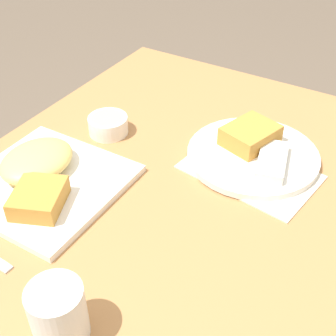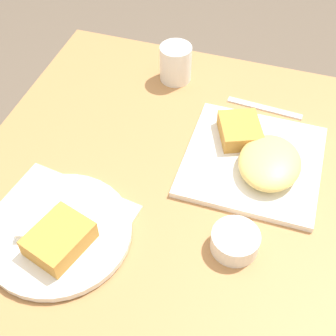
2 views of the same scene
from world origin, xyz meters
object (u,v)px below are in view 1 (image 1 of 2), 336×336
(plate_square_near, at_px, (41,176))
(plate_oval_far, at_px, (254,151))
(coffee_mug, at_px, (58,313))
(sauce_ramekin, at_px, (108,125))

(plate_square_near, relative_size, plate_oval_far, 1.03)
(coffee_mug, bearing_deg, plate_oval_far, 172.51)
(coffee_mug, bearing_deg, plate_square_near, -132.42)
(sauce_ramekin, relative_size, coffee_mug, 0.96)
(plate_oval_far, bearing_deg, sauce_ramekin, -76.01)
(coffee_mug, bearing_deg, sauce_ramekin, -150.67)
(plate_oval_far, distance_m, coffee_mug, 0.52)
(plate_square_near, relative_size, coffee_mug, 3.05)
(sauce_ramekin, bearing_deg, plate_oval_far, 103.99)
(plate_oval_far, distance_m, sauce_ramekin, 0.32)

